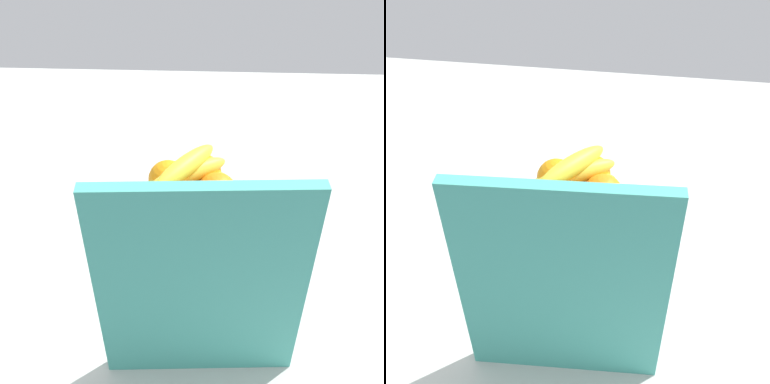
# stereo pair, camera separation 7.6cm
# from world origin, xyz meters

# --- Properties ---
(ground_plane) EXTENTS (1.80, 1.40, 0.03)m
(ground_plane) POSITION_xyz_m (0.00, 0.00, -0.01)
(ground_plane) COLOR #B4B9B2
(fruit_bowl) EXTENTS (0.25, 0.25, 0.05)m
(fruit_bowl) POSITION_xyz_m (0.04, -0.01, 0.02)
(fruit_bowl) COLOR #B0C5E3
(fruit_bowl) RESTS_ON ground_plane
(orange_front_left) EXTENTS (0.08, 0.08, 0.08)m
(orange_front_left) POSITION_xyz_m (0.03, 0.03, 0.09)
(orange_front_left) COLOR orange
(orange_front_left) RESTS_ON fruit_bowl
(orange_front_right) EXTENTS (0.08, 0.08, 0.08)m
(orange_front_right) POSITION_xyz_m (-0.01, -0.02, 0.09)
(orange_front_right) COLOR orange
(orange_front_right) RESTS_ON fruit_bowl
(orange_center) EXTENTS (0.08, 0.08, 0.08)m
(orange_center) POSITION_xyz_m (0.02, -0.08, 0.09)
(orange_center) COLOR orange
(orange_center) RESTS_ON fruit_bowl
(orange_back_left) EXTENTS (0.08, 0.08, 0.08)m
(orange_back_left) POSITION_xyz_m (0.08, -0.05, 0.09)
(orange_back_left) COLOR orange
(orange_back_left) RESTS_ON fruit_bowl
(orange_back_right) EXTENTS (0.08, 0.08, 0.08)m
(orange_back_right) POSITION_xyz_m (0.09, 0.01, 0.09)
(orange_back_right) COLOR orange
(orange_back_right) RESTS_ON fruit_bowl
(banana_bunch) EXTENTS (0.18, 0.16, 0.11)m
(banana_bunch) POSITION_xyz_m (0.05, -0.04, 0.10)
(banana_bunch) COLOR yellow
(banana_bunch) RESTS_ON fruit_bowl
(cutting_board) EXTENTS (0.28, 0.03, 0.36)m
(cutting_board) POSITION_xyz_m (0.01, 0.30, 0.18)
(cutting_board) COLOR teal
(cutting_board) RESTS_ON ground_plane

